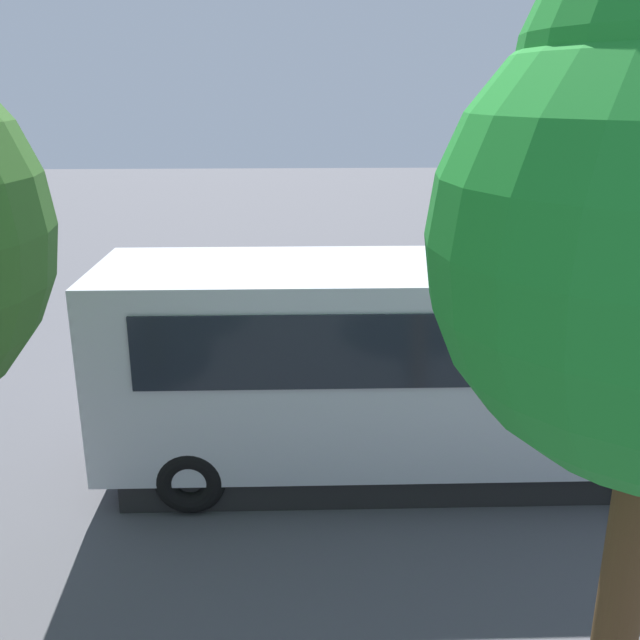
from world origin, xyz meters
TOP-DOWN VIEW (x-y plane):
  - ground_plane at (0.00, 0.00)m, footprint 80.00×80.00m
  - tour_bus at (-1.58, 4.44)m, footprint 9.08×2.63m
  - spectator_far_left at (-4.54, 1.93)m, footprint 0.58×0.37m
  - spectator_left at (-3.16, 1.65)m, footprint 0.57×0.39m
  - spectator_centre at (-1.97, 1.57)m, footprint 0.57×0.33m
  - spectator_right at (-0.67, 1.91)m, footprint 0.58×0.34m
  - spectator_far_right at (0.53, 1.82)m, footprint 0.58×0.37m
  - parked_motorcycle_silver at (2.01, 2.42)m, footprint 2.05×0.58m
  - stunt_motorcycle at (3.13, -1.69)m, footprint 2.05×0.58m
  - bay_line_a at (-2.33, -1.43)m, footprint 0.32×4.66m
  - bay_line_b at (0.65, -1.43)m, footprint 0.28×3.82m
  - bay_line_c at (3.62, -1.43)m, footprint 0.31×4.35m

SIDE VIEW (x-z plane):
  - ground_plane at x=0.00m, z-range 0.00..0.00m
  - bay_line_a at x=-2.33m, z-range 0.00..0.01m
  - bay_line_b at x=0.65m, z-range 0.00..0.01m
  - bay_line_c at x=3.62m, z-range 0.00..0.01m
  - parked_motorcycle_silver at x=2.01m, z-range -0.01..0.97m
  - stunt_motorcycle at x=3.13m, z-range 0.00..1.23m
  - spectator_far_right at x=0.53m, z-range 0.15..1.81m
  - spectator_left at x=-3.16m, z-range 0.16..1.88m
  - spectator_far_left at x=-4.54m, z-range 0.17..1.94m
  - spectator_right at x=-0.67m, z-range 0.18..1.98m
  - spectator_centre at x=-1.97m, z-range 0.18..2.01m
  - tour_bus at x=-1.58m, z-range 0.02..3.27m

